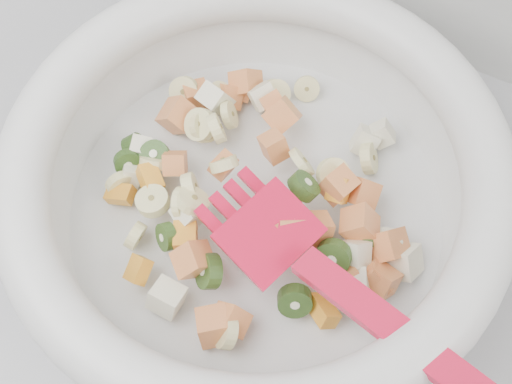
% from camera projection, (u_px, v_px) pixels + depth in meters
% --- Properties ---
extents(mixing_bowl, '(0.46, 0.39, 0.12)m').
position_uv_depth(mixing_bowl, '(257.00, 185.00, 0.54)').
color(mixing_bowl, silver).
rests_on(mixing_bowl, counter).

